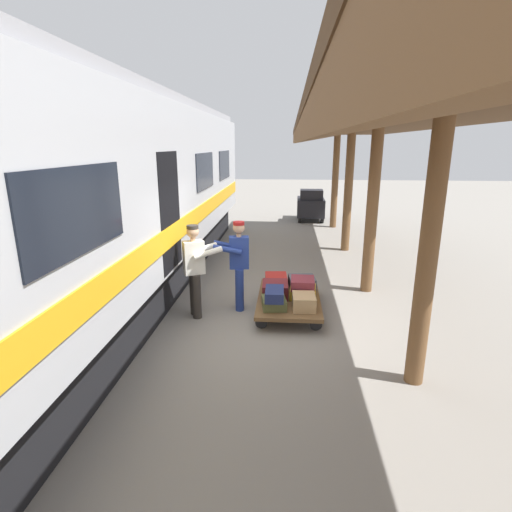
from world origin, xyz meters
name	(u,v)px	position (x,y,z in m)	size (l,w,h in m)	color
ground_plane	(273,321)	(0.00, 0.00, 0.00)	(60.00, 60.00, 0.00)	gray
platform_canopy	(398,130)	(-1.90, 0.00, 3.28)	(3.20, 18.10, 3.56)	brown
train_car	(85,205)	(3.26, 0.00, 2.06)	(3.02, 16.92, 4.00)	#B7BABF
luggage_cart	(289,299)	(-0.29, -0.50, 0.24)	(1.16, 2.02, 0.28)	brown
suitcase_tan_vintage	(304,302)	(-0.55, 0.05, 0.41)	(0.39, 0.49, 0.25)	tan
suitcase_red_plastic	(276,281)	(-0.02, -1.06, 0.40)	(0.43, 0.57, 0.23)	#AD231E
suitcase_yellow_case	(303,292)	(-0.55, -0.50, 0.38)	(0.47, 0.50, 0.19)	gold
suitcase_maroon_trunk	(275,289)	(-0.02, -0.50, 0.42)	(0.47, 0.56, 0.27)	maroon
suitcase_slate_roller	(302,282)	(-0.55, -1.06, 0.39)	(0.51, 0.50, 0.21)	#4C515B
suitcase_olive_duffel	(274,303)	(-0.02, 0.05, 0.37)	(0.41, 0.47, 0.18)	brown
suitcase_burgundy_valise	(303,283)	(-0.53, -0.47, 0.57)	(0.43, 0.49, 0.19)	maroon
suitcase_navy_fabric	(275,294)	(-0.03, 0.08, 0.55)	(0.32, 0.54, 0.18)	navy
porter_in_overalls	(238,262)	(0.68, -0.53, 0.93)	(0.70, 0.49, 1.70)	navy
porter_by_door	(195,268)	(1.40, -0.13, 0.93)	(0.74, 0.61, 1.70)	#332D28
baggage_tug	(311,205)	(-1.16, -10.01, 0.63)	(1.13, 1.72, 1.30)	black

